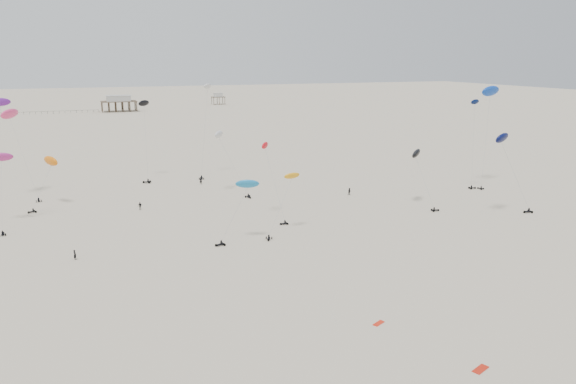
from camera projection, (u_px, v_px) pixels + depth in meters
name	position (u px, v px, depth m)	size (l,w,h in m)	color
ground_plane	(181.00, 145.00, 212.30)	(900.00, 900.00, 0.00)	beige
pavilion_main	(119.00, 105.00, 343.83)	(21.00, 13.00, 9.80)	brown
pavilion_small	(218.00, 99.00, 395.74)	(9.00, 7.00, 8.00)	brown
pier_fence	(27.00, 113.00, 326.41)	(80.20, 0.20, 1.50)	black
rig_1	(271.00, 169.00, 115.00)	(3.19, 11.40, 16.28)	black
rig_2	(284.00, 196.00, 105.57)	(9.31, 7.32, 12.48)	black
rig_3	(226.00, 149.00, 136.14)	(7.00, 12.89, 16.61)	black
rig_4	(205.00, 122.00, 155.06)	(6.91, 10.21, 25.59)	black
rig_5	(12.00, 121.00, 132.07)	(8.35, 14.08, 21.92)	black
rig_6	(145.00, 131.00, 151.17)	(4.65, 11.73, 21.57)	black
rig_7	(241.00, 197.00, 100.70)	(9.30, 4.70, 11.71)	black
rig_8	(474.00, 139.00, 140.27)	(3.30, 3.59, 22.55)	black
rig_9	(49.00, 167.00, 125.16)	(7.59, 10.40, 12.15)	black
rig_10	(418.00, 160.00, 126.10)	(5.11, 11.91, 13.58)	black
rig_11	(490.00, 96.00, 144.63)	(11.05, 10.22, 26.12)	black
rig_12	(1.00, 169.00, 110.20)	(4.84, 12.21, 15.62)	black
rig_13	(506.00, 149.00, 117.64)	(10.23, 6.15, 17.53)	black
spectator_0	(75.00, 260.00, 92.63)	(0.72, 0.49, 1.97)	black
spectator_1	(349.00, 195.00, 135.93)	(1.01, 0.59, 2.07)	black
spectator_2	(140.00, 210.00, 122.96)	(1.18, 0.64, 2.00)	black
spectator_3	(201.00, 184.00, 147.52)	(0.83, 0.57, 2.27)	black
grounded_kite_a	(480.00, 370.00, 60.02)	(2.20, 0.90, 0.08)	red
grounded_kite_b	(379.00, 324.00, 70.38)	(1.80, 0.70, 0.07)	red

